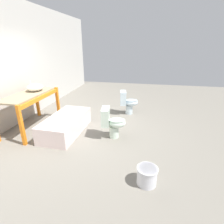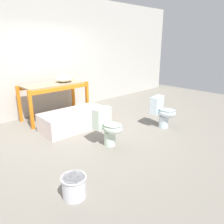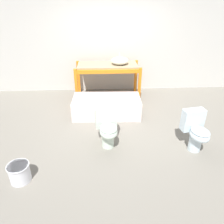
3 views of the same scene
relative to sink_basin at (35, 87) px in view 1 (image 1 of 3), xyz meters
name	(u,v)px [view 1 (image 1 of 3)]	position (x,y,z in m)	size (l,w,h in m)	color
ground_plane	(80,130)	(-0.21, -1.26, -1.02)	(12.00, 12.00, 0.00)	slate
warehouse_wall_rear	(4,65)	(-0.21, 0.61, 0.58)	(10.80, 0.08, 3.20)	beige
shelving_rack	(29,100)	(-0.31, 0.01, -0.24)	(1.67, 0.75, 0.92)	orange
sink_basin	(35,87)	(0.00, 0.00, 0.00)	(0.45, 0.41, 0.27)	silver
bathtub_main	(66,123)	(-0.37, -0.97, -0.77)	(1.57, 0.80, 0.42)	silver
toilet_near	(128,102)	(1.18, -2.33, -0.63)	(0.45, 0.61, 0.73)	silver
toilet_far	(112,122)	(-0.39, -2.15, -0.63)	(0.43, 0.60, 0.73)	silver
bucket_white	(147,175)	(-1.75, -2.98, -0.86)	(0.33, 0.33, 0.30)	silver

